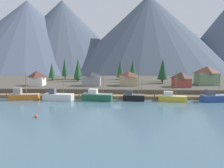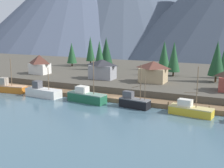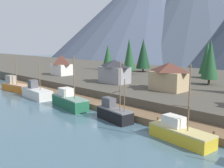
{
  "view_description": "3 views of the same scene",
  "coord_description": "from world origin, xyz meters",
  "px_view_note": "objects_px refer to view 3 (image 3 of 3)",
  "views": [
    {
      "loc": [
        1.49,
        -60.41,
        12.51
      ],
      "look_at": [
        -1.64,
        3.29,
        4.47
      ],
      "focal_mm": 31.05,
      "sensor_mm": 36.0,
      "label": 1
    },
    {
      "loc": [
        25.82,
        -55.89,
        16.5
      ],
      "look_at": [
        -1.83,
        2.38,
        3.71
      ],
      "focal_mm": 45.9,
      "sensor_mm": 36.0,
      "label": 2
    },
    {
      "loc": [
        32.56,
        -28.72,
        11.83
      ],
      "look_at": [
        -0.67,
        3.57,
        4.41
      ],
      "focal_mm": 41.74,
      "sensor_mm": 36.0,
      "label": 3
    }
  ],
  "objects_px": {
    "fishing_boat_black": "(114,113)",
    "fishing_boat_yellow": "(180,133)",
    "conifer_near_left": "(108,56)",
    "house_tan": "(169,76)",
    "fishing_boat_white": "(37,93)",
    "house_white": "(61,65)",
    "conifer_far_left": "(129,52)",
    "conifer_mid_left": "(143,54)",
    "house_grey": "(114,71)",
    "conifer_centre": "(207,58)",
    "fishing_boat_orange": "(15,86)",
    "conifer_near_right": "(210,59)",
    "conifer_back_right": "(130,56)",
    "fishing_boat_green": "(69,101)"
  },
  "relations": [
    {
      "from": "conifer_centre",
      "to": "fishing_boat_white",
      "type": "bearing_deg",
      "value": -116.22
    },
    {
      "from": "fishing_boat_yellow",
      "to": "conifer_far_left",
      "type": "distance_m",
      "value": 60.2
    },
    {
      "from": "house_grey",
      "to": "fishing_boat_orange",
      "type": "bearing_deg",
      "value": -141.38
    },
    {
      "from": "fishing_boat_orange",
      "to": "conifer_centre",
      "type": "xyz_separation_m",
      "value": [
        30.2,
        38.75,
        6.7
      ]
    },
    {
      "from": "conifer_mid_left",
      "to": "house_white",
      "type": "bearing_deg",
      "value": -114.79
    },
    {
      "from": "house_tan",
      "to": "conifer_far_left",
      "type": "height_order",
      "value": "conifer_far_left"
    },
    {
      "from": "house_tan",
      "to": "fishing_boat_white",
      "type": "bearing_deg",
      "value": -143.36
    },
    {
      "from": "conifer_far_left",
      "to": "fishing_boat_white",
      "type": "bearing_deg",
      "value": -76.74
    },
    {
      "from": "conifer_mid_left",
      "to": "conifer_far_left",
      "type": "relative_size",
      "value": 0.97
    },
    {
      "from": "house_white",
      "to": "conifer_mid_left",
      "type": "distance_m",
      "value": 26.24
    },
    {
      "from": "conifer_centre",
      "to": "house_white",
      "type": "bearing_deg",
      "value": -143.62
    },
    {
      "from": "conifer_far_left",
      "to": "conifer_centre",
      "type": "bearing_deg",
      "value": -2.29
    },
    {
      "from": "house_grey",
      "to": "conifer_centre",
      "type": "distance_m",
      "value": 25.9
    },
    {
      "from": "fishing_boat_white",
      "to": "house_grey",
      "type": "bearing_deg",
      "value": 66.52
    },
    {
      "from": "fishing_boat_orange",
      "to": "house_white",
      "type": "xyz_separation_m",
      "value": [
        -2.07,
        14.99,
        4.25
      ]
    },
    {
      "from": "fishing_boat_white",
      "to": "conifer_far_left",
      "type": "distance_m",
      "value": 41.77
    },
    {
      "from": "fishing_boat_green",
      "to": "conifer_near_right",
      "type": "relative_size",
      "value": 0.97
    },
    {
      "from": "fishing_boat_orange",
      "to": "conifer_near_left",
      "type": "height_order",
      "value": "conifer_near_left"
    },
    {
      "from": "house_grey",
      "to": "house_white",
      "type": "height_order",
      "value": "house_white"
    },
    {
      "from": "house_grey",
      "to": "conifer_mid_left",
      "type": "height_order",
      "value": "conifer_mid_left"
    },
    {
      "from": "conifer_near_right",
      "to": "conifer_back_right",
      "type": "height_order",
      "value": "conifer_near_right"
    },
    {
      "from": "fishing_boat_white",
      "to": "fishing_boat_black",
      "type": "distance_m",
      "value": 23.43
    },
    {
      "from": "fishing_boat_orange",
      "to": "fishing_boat_yellow",
      "type": "relative_size",
      "value": 0.96
    },
    {
      "from": "fishing_boat_white",
      "to": "conifer_mid_left",
      "type": "relative_size",
      "value": 0.89
    },
    {
      "from": "fishing_boat_orange",
      "to": "conifer_back_right",
      "type": "bearing_deg",
      "value": 63.32
    },
    {
      "from": "fishing_boat_green",
      "to": "house_white",
      "type": "height_order",
      "value": "fishing_boat_green"
    },
    {
      "from": "conifer_near_right",
      "to": "conifer_far_left",
      "type": "height_order",
      "value": "conifer_far_left"
    },
    {
      "from": "fishing_boat_orange",
      "to": "conifer_near_right",
      "type": "relative_size",
      "value": 0.91
    },
    {
      "from": "conifer_near_right",
      "to": "conifer_far_left",
      "type": "bearing_deg",
      "value": 161.81
    },
    {
      "from": "conifer_near_right",
      "to": "house_white",
      "type": "bearing_deg",
      "value": -160.15
    },
    {
      "from": "fishing_boat_yellow",
      "to": "conifer_back_right",
      "type": "height_order",
      "value": "conifer_back_right"
    },
    {
      "from": "conifer_centre",
      "to": "conifer_far_left",
      "type": "distance_m",
      "value": 28.59
    },
    {
      "from": "house_white",
      "to": "conifer_near_right",
      "type": "xyz_separation_m",
      "value": [
        37.89,
        13.68,
        2.68
      ]
    },
    {
      "from": "house_white",
      "to": "house_tan",
      "type": "bearing_deg",
      "value": 2.53
    },
    {
      "from": "fishing_boat_black",
      "to": "house_tan",
      "type": "height_order",
      "value": "fishing_boat_black"
    },
    {
      "from": "fishing_boat_black",
      "to": "fishing_boat_yellow",
      "type": "xyz_separation_m",
      "value": [
        11.59,
        -0.27,
        -0.15
      ]
    },
    {
      "from": "conifer_mid_left",
      "to": "conifer_far_left",
      "type": "distance_m",
      "value": 7.34
    },
    {
      "from": "fishing_boat_yellow",
      "to": "house_tan",
      "type": "bearing_deg",
      "value": 134.71
    },
    {
      "from": "house_tan",
      "to": "conifer_near_left",
      "type": "bearing_deg",
      "value": 154.01
    },
    {
      "from": "fishing_boat_white",
      "to": "house_white",
      "type": "xyz_separation_m",
      "value": [
        -13.13,
        15.08,
        4.31
      ]
    },
    {
      "from": "fishing_boat_green",
      "to": "house_tan",
      "type": "bearing_deg",
      "value": 65.79
    },
    {
      "from": "fishing_boat_black",
      "to": "conifer_near_left",
      "type": "distance_m",
      "value": 51.1
    },
    {
      "from": "fishing_boat_white",
      "to": "house_grey",
      "type": "xyz_separation_m",
      "value": [
        8.22,
        15.5,
        4.11
      ]
    },
    {
      "from": "house_grey",
      "to": "fishing_boat_white",
      "type": "bearing_deg",
      "value": -117.94
    },
    {
      "from": "fishing_boat_orange",
      "to": "conifer_mid_left",
      "type": "bearing_deg",
      "value": 69.59
    },
    {
      "from": "house_grey",
      "to": "conifer_mid_left",
      "type": "bearing_deg",
      "value": 114.12
    },
    {
      "from": "fishing_boat_green",
      "to": "conifer_centre",
      "type": "bearing_deg",
      "value": 87.13
    },
    {
      "from": "fishing_boat_orange",
      "to": "conifer_far_left",
      "type": "distance_m",
      "value": 40.62
    },
    {
      "from": "fishing_boat_black",
      "to": "conifer_near_left",
      "type": "relative_size",
      "value": 1.07
    },
    {
      "from": "fishing_boat_yellow",
      "to": "conifer_near_left",
      "type": "height_order",
      "value": "conifer_near_left"
    }
  ]
}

